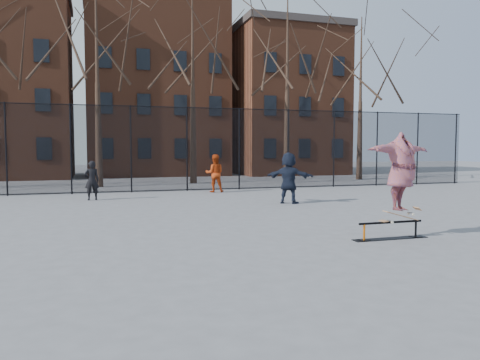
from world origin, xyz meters
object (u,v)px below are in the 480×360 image
object	(u,v)px
bystander_navy	(289,178)
skate_rail	(390,232)
skateboard	(400,218)
bystander_red	(215,173)
bystander_black	(92,181)
skater	(401,177)

from	to	relation	value
bystander_navy	skate_rail	bearing A→B (deg)	123.81
skate_rail	skateboard	world-z (taller)	skateboard
bystander_red	bystander_navy	distance (m)	5.29
skate_rail	bystander_black	size ratio (longest dim) A/B	1.19
skate_rail	bystander_black	world-z (taller)	bystander_black
bystander_black	skate_rail	bearing A→B (deg)	113.11
bystander_red	bystander_navy	world-z (taller)	bystander_navy
skate_rail	skateboard	bearing A→B (deg)	-0.00
skate_rail	bystander_black	bearing A→B (deg)	122.56
skate_rail	skateboard	size ratio (longest dim) A/B	2.04
bystander_navy	skater	bearing A→B (deg)	125.93
skateboard	bystander_red	size ratio (longest dim) A/B	0.51
skate_rail	skater	bearing A→B (deg)	0.00
bystander_red	skateboard	bearing A→B (deg)	107.13
skateboard	skater	world-z (taller)	skater
skate_rail	bystander_navy	world-z (taller)	bystander_navy
bystander_black	bystander_red	size ratio (longest dim) A/B	0.88
skater	bystander_black	world-z (taller)	skater
skate_rail	bystander_red	bearing A→B (deg)	95.25
bystander_black	bystander_red	distance (m)	5.70
bystander_red	skater	bearing A→B (deg)	107.13
bystander_navy	skateboard	bearing A→B (deg)	125.93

